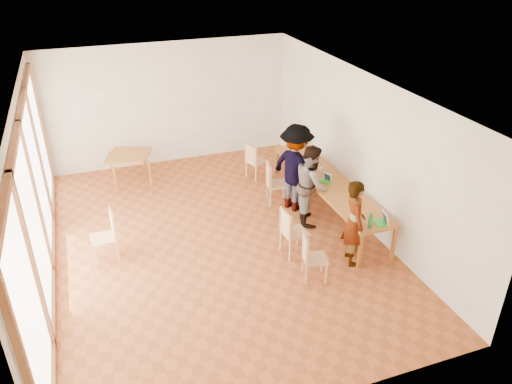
# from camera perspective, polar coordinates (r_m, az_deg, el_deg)

# --- Properties ---
(ground) EXTENTS (8.00, 8.00, 0.00)m
(ground) POSITION_cam_1_polar(r_m,az_deg,el_deg) (9.70, -4.71, -5.51)
(ground) COLOR #AA5329
(ground) RESTS_ON ground
(wall_back) EXTENTS (6.00, 0.10, 3.00)m
(wall_back) POSITION_cam_1_polar(r_m,az_deg,el_deg) (12.61, -9.96, 9.88)
(wall_back) COLOR white
(wall_back) RESTS_ON ground
(wall_front) EXTENTS (6.00, 0.10, 3.00)m
(wall_front) POSITION_cam_1_polar(r_m,az_deg,el_deg) (5.79, 5.74, -13.80)
(wall_front) COLOR white
(wall_front) RESTS_ON ground
(wall_right) EXTENTS (0.10, 8.00, 3.00)m
(wall_right) POSITION_cam_1_polar(r_m,az_deg,el_deg) (10.06, 11.69, 4.96)
(wall_right) COLOR white
(wall_right) RESTS_ON ground
(window_wall) EXTENTS (0.10, 8.00, 3.00)m
(window_wall) POSITION_cam_1_polar(r_m,az_deg,el_deg) (8.79, -24.02, -0.53)
(window_wall) COLOR white
(window_wall) RESTS_ON ground
(ceiling) EXTENTS (6.00, 8.00, 0.04)m
(ceiling) POSITION_cam_1_polar(r_m,az_deg,el_deg) (8.42, -5.53, 11.88)
(ceiling) COLOR white
(ceiling) RESTS_ON wall_back
(communal_table) EXTENTS (0.80, 4.00, 0.75)m
(communal_table) POSITION_cam_1_polar(r_m,az_deg,el_deg) (10.34, 8.23, 1.06)
(communal_table) COLOR #A36424
(communal_table) RESTS_ON ground
(side_table) EXTENTS (0.90, 0.90, 0.75)m
(side_table) POSITION_cam_1_polar(r_m,az_deg,el_deg) (11.83, -14.33, 3.87)
(side_table) COLOR #A36424
(side_table) RESTS_ON ground
(chair_near) EXTENTS (0.47, 0.47, 0.45)m
(chair_near) POSITION_cam_1_polar(r_m,az_deg,el_deg) (8.46, 6.21, -6.97)
(chair_near) COLOR #E3A571
(chair_near) RESTS_ON ground
(chair_mid) EXTENTS (0.46, 0.46, 0.49)m
(chair_mid) POSITION_cam_1_polar(r_m,az_deg,el_deg) (9.00, 3.97, -4.12)
(chair_mid) COLOR #E3A571
(chair_mid) RESTS_ON ground
(chair_far) EXTENTS (0.51, 0.51, 0.49)m
(chair_far) POSITION_cam_1_polar(r_m,az_deg,el_deg) (10.69, 1.95, 1.49)
(chair_far) COLOR #E3A571
(chair_far) RESTS_ON ground
(chair_empty) EXTENTS (0.53, 0.53, 0.46)m
(chair_empty) POSITION_cam_1_polar(r_m,az_deg,el_deg) (11.77, -0.24, 3.92)
(chair_empty) COLOR #E3A571
(chair_empty) RESTS_ON ground
(chair_spare) EXTENTS (0.47, 0.47, 0.50)m
(chair_spare) POSITION_cam_1_polar(r_m,az_deg,el_deg) (9.25, -16.52, -4.31)
(chair_spare) COLOR #E3A571
(chair_spare) RESTS_ON ground
(person_near) EXTENTS (0.50, 0.66, 1.61)m
(person_near) POSITION_cam_1_polar(r_m,az_deg,el_deg) (8.85, 11.16, -3.44)
(person_near) COLOR gray
(person_near) RESTS_ON ground
(person_mid) EXTENTS (0.85, 0.96, 1.64)m
(person_mid) POSITION_cam_1_polar(r_m,az_deg,el_deg) (9.97, 6.35, 0.88)
(person_mid) COLOR gray
(person_mid) RESTS_ON ground
(person_far) EXTENTS (1.12, 1.39, 1.88)m
(person_far) POSITION_cam_1_polar(r_m,az_deg,el_deg) (10.35, 4.58, 2.77)
(person_far) COLOR gray
(person_far) RESTS_ON ground
(laptop_near) EXTENTS (0.27, 0.29, 0.21)m
(laptop_near) POSITION_cam_1_polar(r_m,az_deg,el_deg) (9.01, 14.27, -3.15)
(laptop_near) COLOR green
(laptop_near) RESTS_ON communal_table
(laptop_mid) EXTENTS (0.25, 0.26, 0.18)m
(laptop_mid) POSITION_cam_1_polar(r_m,az_deg,el_deg) (10.26, 8.03, 1.46)
(laptop_mid) COLOR green
(laptop_mid) RESTS_ON communal_table
(laptop_far) EXTENTS (0.28, 0.30, 0.21)m
(laptop_far) POSITION_cam_1_polar(r_m,az_deg,el_deg) (11.04, 6.07, 3.63)
(laptop_far) COLOR green
(laptop_far) RESTS_ON communal_table
(yellow_mug) EXTENTS (0.16, 0.16, 0.10)m
(yellow_mug) POSITION_cam_1_polar(r_m,az_deg,el_deg) (11.25, 3.90, 4.14)
(yellow_mug) COLOR gold
(yellow_mug) RESTS_ON communal_table
(green_bottle) EXTENTS (0.07, 0.07, 0.28)m
(green_bottle) POSITION_cam_1_polar(r_m,az_deg,el_deg) (8.79, 12.95, -3.22)
(green_bottle) COLOR #21732B
(green_bottle) RESTS_ON communal_table
(clear_glass) EXTENTS (0.07, 0.07, 0.09)m
(clear_glass) POSITION_cam_1_polar(r_m,az_deg,el_deg) (10.67, 7.43, 2.57)
(clear_glass) COLOR silver
(clear_glass) RESTS_ON communal_table
(condiment_cup) EXTENTS (0.08, 0.08, 0.06)m
(condiment_cup) POSITION_cam_1_polar(r_m,az_deg,el_deg) (10.74, 5.89, 2.74)
(condiment_cup) COLOR white
(condiment_cup) RESTS_ON communal_table
(pink_phone) EXTENTS (0.05, 0.10, 0.01)m
(pink_phone) POSITION_cam_1_polar(r_m,az_deg,el_deg) (11.09, 4.96, 3.51)
(pink_phone) COLOR #BA2A6E
(pink_phone) RESTS_ON communal_table
(black_pouch) EXTENTS (0.16, 0.26, 0.09)m
(black_pouch) POSITION_cam_1_polar(r_m,az_deg,el_deg) (11.80, 4.66, 5.28)
(black_pouch) COLOR black
(black_pouch) RESTS_ON communal_table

